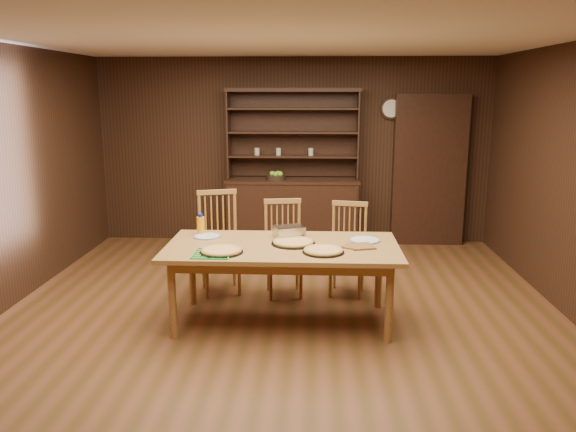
{
  "coord_description": "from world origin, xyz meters",
  "views": [
    {
      "loc": [
        0.3,
        -4.96,
        2.14
      ],
      "look_at": [
        0.05,
        0.4,
        0.94
      ],
      "focal_mm": 35.0,
      "sensor_mm": 36.0,
      "label": 1
    }
  ],
  "objects_px": {
    "chair_center": "(284,244)",
    "chair_right": "(348,245)",
    "china_hutch": "(293,203)",
    "chair_left": "(219,238)",
    "juice_bottle": "(201,225)",
    "dining_table": "(282,252)"
  },
  "relations": [
    {
      "from": "chair_center",
      "to": "chair_right",
      "type": "height_order",
      "value": "chair_center"
    },
    {
      "from": "china_hutch",
      "to": "chair_left",
      "type": "bearing_deg",
      "value": -110.76
    },
    {
      "from": "juice_bottle",
      "to": "china_hutch",
      "type": "bearing_deg",
      "value": 71.1
    },
    {
      "from": "china_hutch",
      "to": "dining_table",
      "type": "distance_m",
      "value": 2.74
    },
    {
      "from": "chair_center",
      "to": "juice_bottle",
      "type": "bearing_deg",
      "value": -161.44
    },
    {
      "from": "chair_right",
      "to": "dining_table",
      "type": "bearing_deg",
      "value": -117.57
    },
    {
      "from": "chair_left",
      "to": "juice_bottle",
      "type": "bearing_deg",
      "value": -118.47
    },
    {
      "from": "china_hutch",
      "to": "chair_center",
      "type": "height_order",
      "value": "china_hutch"
    },
    {
      "from": "china_hutch",
      "to": "dining_table",
      "type": "bearing_deg",
      "value": -89.73
    },
    {
      "from": "chair_left",
      "to": "chair_center",
      "type": "xyz_separation_m",
      "value": [
        0.7,
        -0.06,
        -0.04
      ]
    },
    {
      "from": "dining_table",
      "to": "juice_bottle",
      "type": "bearing_deg",
      "value": 156.44
    },
    {
      "from": "chair_center",
      "to": "chair_right",
      "type": "bearing_deg",
      "value": -4.09
    },
    {
      "from": "chair_center",
      "to": "chair_right",
      "type": "distance_m",
      "value": 0.69
    },
    {
      "from": "dining_table",
      "to": "chair_right",
      "type": "relative_size",
      "value": 2.17
    },
    {
      "from": "china_hutch",
      "to": "chair_left",
      "type": "xyz_separation_m",
      "value": [
        -0.72,
        -1.9,
        -0.01
      ]
    },
    {
      "from": "chair_left",
      "to": "chair_right",
      "type": "xyz_separation_m",
      "value": [
        1.39,
        0.0,
        -0.06
      ]
    },
    {
      "from": "chair_center",
      "to": "china_hutch",
      "type": "bearing_deg",
      "value": 80.15
    },
    {
      "from": "chair_right",
      "to": "juice_bottle",
      "type": "height_order",
      "value": "chair_right"
    },
    {
      "from": "dining_table",
      "to": "china_hutch",
      "type": "bearing_deg",
      "value": 90.27
    },
    {
      "from": "chair_left",
      "to": "chair_right",
      "type": "distance_m",
      "value": 1.39
    },
    {
      "from": "china_hutch",
      "to": "juice_bottle",
      "type": "xyz_separation_m",
      "value": [
        -0.82,
        -2.38,
        0.25
      ]
    },
    {
      "from": "china_hutch",
      "to": "dining_table",
      "type": "relative_size",
      "value": 1.02
    }
  ]
}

